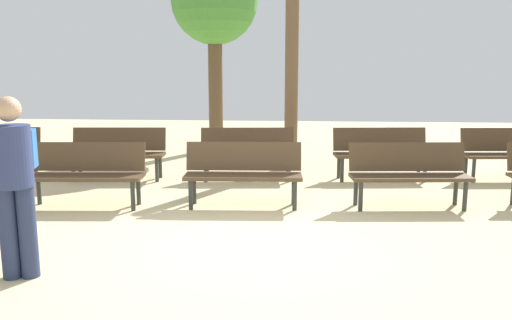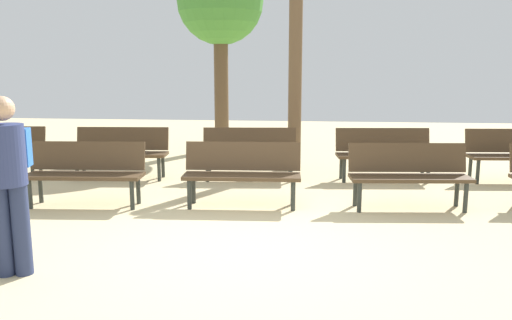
# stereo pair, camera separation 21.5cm
# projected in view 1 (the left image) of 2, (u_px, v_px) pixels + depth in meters

# --- Properties ---
(ground_plane) EXTENTS (26.31, 26.31, 0.00)m
(ground_plane) POSITION_uv_depth(u_px,v_px,m) (241.00, 244.00, 5.60)
(ground_plane) COLOR beige
(bench_r0_c1) EXTENTS (1.63, 0.59, 0.87)m
(bench_r0_c1) POSITION_uv_depth(u_px,v_px,m) (85.00, 170.00, 7.06)
(bench_r0_c1) COLOR #4C3823
(bench_r0_c1) RESTS_ON ground_plane
(bench_r0_c2) EXTENTS (1.62, 0.56, 0.87)m
(bench_r0_c2) POSITION_uv_depth(u_px,v_px,m) (243.00, 170.00, 7.08)
(bench_r0_c2) COLOR #4C3823
(bench_r0_c2) RESTS_ON ground_plane
(bench_r0_c3) EXTENTS (1.64, 0.62, 0.87)m
(bench_r0_c3) POSITION_uv_depth(u_px,v_px,m) (409.00, 171.00, 7.04)
(bench_r0_c3) COLOR #4C3823
(bench_r0_c3) RESTS_ON ground_plane
(bench_r1_c1) EXTENTS (1.63, 0.60, 0.87)m
(bench_r1_c1) POSITION_uv_depth(u_px,v_px,m) (118.00, 150.00, 8.81)
(bench_r1_c1) COLOR #4C3823
(bench_r1_c1) RESTS_ON ground_plane
(bench_r1_c2) EXTENTS (1.64, 0.62, 0.87)m
(bench_r1_c2) POSITION_uv_depth(u_px,v_px,m) (247.00, 150.00, 8.79)
(bench_r1_c2) COLOR #4C3823
(bench_r1_c2) RESTS_ON ground_plane
(bench_r1_c3) EXTENTS (1.64, 0.64, 0.87)m
(bench_r1_c3) POSITION_uv_depth(u_px,v_px,m) (381.00, 150.00, 8.80)
(bench_r1_c3) COLOR #4C3823
(bench_r1_c3) RESTS_ON ground_plane
(bench_r1_c4) EXTENTS (1.64, 0.62, 0.87)m
(bench_r1_c4) POSITION_uv_depth(u_px,v_px,m) (510.00, 150.00, 8.75)
(bench_r1_c4) COLOR #4C3823
(bench_r1_c4) RESTS_ON ground_plane
(tree_0) EXTENTS (0.25, 0.25, 3.33)m
(tree_0) POSITION_uv_depth(u_px,v_px,m) (292.00, 80.00, 9.63)
(tree_0) COLOR brown
(tree_0) RESTS_ON ground_plane
(tree_1) EXTENTS (1.95, 1.95, 4.35)m
(tree_1) POSITION_uv_depth(u_px,v_px,m) (214.00, 4.00, 11.55)
(tree_1) COLOR brown
(tree_1) RESTS_ON ground_plane
(visitor_with_backpack) EXTENTS (0.44, 0.58, 1.65)m
(visitor_with_backpack) POSITION_uv_depth(u_px,v_px,m) (15.00, 176.00, 4.59)
(visitor_with_backpack) COLOR navy
(visitor_with_backpack) RESTS_ON ground_plane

